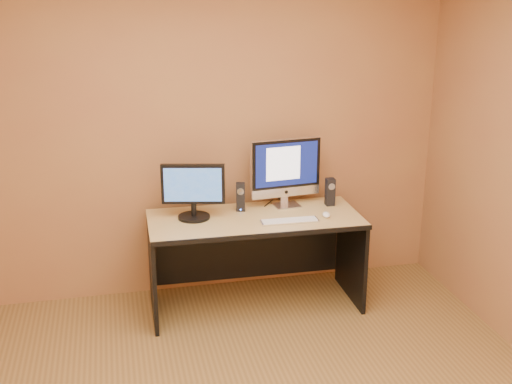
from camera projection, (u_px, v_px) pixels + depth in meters
walls at (248, 222)px, 3.09m from camera, size 4.00×4.00×2.60m
desk at (255, 262)px, 4.90m from camera, size 1.60×0.72×0.73m
imac at (287, 173)px, 4.95m from camera, size 0.58×0.26×0.54m
second_monitor at (193, 192)px, 4.71m from camera, size 0.52×0.34×0.42m
speaker_left at (240, 197)px, 4.90m from camera, size 0.08×0.08×0.22m
speaker_right at (330, 192)px, 5.02m from camera, size 0.07×0.07×0.22m
keyboard at (290, 221)px, 4.69m from camera, size 0.43×0.13×0.02m
mouse at (326, 215)px, 4.79m from camera, size 0.08×0.11×0.04m
cable_a at (283, 201)px, 5.13m from camera, size 0.04×0.22×0.01m
cable_b at (269, 203)px, 5.09m from camera, size 0.11×0.15×0.01m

